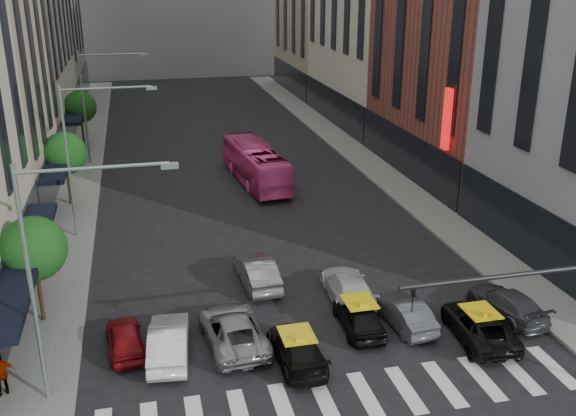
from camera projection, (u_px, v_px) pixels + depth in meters
sidewalk_left at (79, 186)px, 47.43m from camera, size 3.00×96.00×0.15m
sidewalk_right at (372, 165)px, 52.46m from camera, size 3.00×96.00×0.15m
building_right_b at (467, 1)px, 46.44m from camera, size 8.00×18.00×26.00m
tree_near at (33, 249)px, 27.88m from camera, size 2.88×2.88×4.95m
tree_mid at (65, 154)px, 42.48m from camera, size 2.88×2.88×4.95m
tree_far at (80, 107)px, 57.07m from camera, size 2.88×2.88×4.95m
streetlamp_near at (56, 253)px, 22.01m from camera, size 5.38×0.25×9.00m
streetlamp_mid at (83, 141)px, 36.61m from camera, size 5.38×0.25×9.00m
streetlamp_far at (95, 93)px, 51.20m from camera, size 5.38×0.25×9.00m
liberty_sign at (447, 119)px, 41.52m from camera, size 0.30×0.70×4.00m
car_red at (125, 338)px, 26.77m from camera, size 1.79×3.74×1.23m
car_white_front at (169, 341)px, 26.34m from camera, size 1.98×4.58×1.46m
car_silver at (233, 329)px, 27.23m from camera, size 2.77×5.28×1.42m
taxi_left at (297, 348)px, 25.98m from camera, size 1.90×4.42×1.27m
taxi_center at (359, 316)px, 28.36m from camera, size 1.82×4.10×1.37m
car_grey_mid at (404, 312)px, 28.70m from camera, size 1.69×4.07×1.31m
taxi_right at (479, 325)px, 27.66m from camera, size 2.67×4.92×1.31m
car_grey_curb at (507, 303)px, 29.49m from camera, size 2.40×4.66×1.29m
car_row2_left at (257, 272)px, 32.42m from camera, size 1.81×4.53×1.46m
car_row2_right at (348, 286)px, 30.96m from camera, size 2.27×4.95×1.40m
bus at (255, 164)px, 47.92m from camera, size 3.47×10.76×2.95m
pedestrian_far at (1, 374)px, 23.68m from camera, size 1.10×0.72×1.74m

